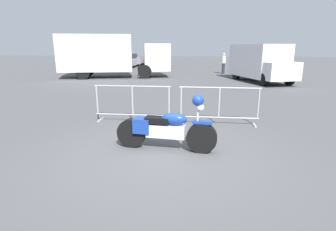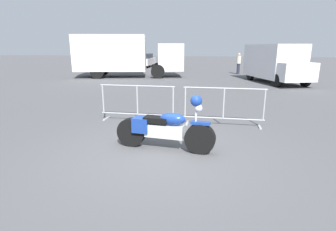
{
  "view_description": "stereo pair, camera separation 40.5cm",
  "coord_description": "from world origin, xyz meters",
  "px_view_note": "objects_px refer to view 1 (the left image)",
  "views": [
    {
      "loc": [
        0.72,
        -4.92,
        2.14
      ],
      "look_at": [
        0.04,
        0.72,
        0.65
      ],
      "focal_mm": 28.0,
      "sensor_mm": 36.0,
      "label": 1
    },
    {
      "loc": [
        1.12,
        -4.86,
        2.14
      ],
      "look_at": [
        0.04,
        0.72,
        0.65
      ],
      "focal_mm": 28.0,
      "sensor_mm": 36.0,
      "label": 2
    }
  ],
  "objects_px": {
    "crowd_barrier_near": "(133,103)",
    "parked_car_maroon": "(154,61)",
    "box_truck": "(109,54)",
    "crowd_barrier_far": "(219,105)",
    "delivery_van": "(260,62)",
    "motorcycle": "(166,129)",
    "pedestrian": "(224,62)",
    "parked_car_blue": "(103,60)",
    "parked_car_white": "(128,60)"
  },
  "relations": [
    {
      "from": "parked_car_maroon",
      "to": "pedestrian",
      "type": "relative_size",
      "value": 2.42
    },
    {
      "from": "motorcycle",
      "to": "box_truck",
      "type": "distance_m",
      "value": 14.54
    },
    {
      "from": "crowd_barrier_near",
      "to": "pedestrian",
      "type": "distance_m",
      "value": 15.49
    },
    {
      "from": "parked_car_maroon",
      "to": "pedestrian",
      "type": "bearing_deg",
      "value": -132.49
    },
    {
      "from": "crowd_barrier_far",
      "to": "parked_car_blue",
      "type": "height_order",
      "value": "parked_car_blue"
    },
    {
      "from": "pedestrian",
      "to": "parked_car_blue",
      "type": "bearing_deg",
      "value": -167.46
    },
    {
      "from": "delivery_van",
      "to": "crowd_barrier_far",
      "type": "bearing_deg",
      "value": -37.05
    },
    {
      "from": "box_truck",
      "to": "parked_car_white",
      "type": "distance_m",
      "value": 10.16
    },
    {
      "from": "delivery_van",
      "to": "pedestrian",
      "type": "height_order",
      "value": "delivery_van"
    },
    {
      "from": "motorcycle",
      "to": "pedestrian",
      "type": "bearing_deg",
      "value": 86.73
    },
    {
      "from": "parked_car_maroon",
      "to": "crowd_barrier_near",
      "type": "bearing_deg",
      "value": -174.05
    },
    {
      "from": "delivery_van",
      "to": "parked_car_maroon",
      "type": "xyz_separation_m",
      "value": [
        -8.67,
        10.77,
        -0.55
      ]
    },
    {
      "from": "crowd_barrier_near",
      "to": "parked_car_maroon",
      "type": "distance_m",
      "value": 21.01
    },
    {
      "from": "motorcycle",
      "to": "parked_car_maroon",
      "type": "relative_size",
      "value": 0.53
    },
    {
      "from": "crowd_barrier_near",
      "to": "box_truck",
      "type": "height_order",
      "value": "box_truck"
    },
    {
      "from": "delivery_van",
      "to": "parked_car_blue",
      "type": "bearing_deg",
      "value": -147.6
    },
    {
      "from": "crowd_barrier_near",
      "to": "crowd_barrier_far",
      "type": "relative_size",
      "value": 1.0
    },
    {
      "from": "motorcycle",
      "to": "box_truck",
      "type": "height_order",
      "value": "box_truck"
    },
    {
      "from": "motorcycle",
      "to": "delivery_van",
      "type": "relative_size",
      "value": 0.4
    },
    {
      "from": "parked_car_white",
      "to": "parked_car_maroon",
      "type": "height_order",
      "value": "parked_car_white"
    },
    {
      "from": "crowd_barrier_far",
      "to": "box_truck",
      "type": "distance_m",
      "value": 13.28
    },
    {
      "from": "crowd_barrier_far",
      "to": "delivery_van",
      "type": "height_order",
      "value": "delivery_van"
    },
    {
      "from": "delivery_van",
      "to": "parked_car_white",
      "type": "height_order",
      "value": "delivery_van"
    },
    {
      "from": "box_truck",
      "to": "parked_car_white",
      "type": "relative_size",
      "value": 1.84
    },
    {
      "from": "motorcycle",
      "to": "crowd_barrier_far",
      "type": "relative_size",
      "value": 0.97
    },
    {
      "from": "crowd_barrier_near",
      "to": "pedestrian",
      "type": "height_order",
      "value": "pedestrian"
    },
    {
      "from": "delivery_van",
      "to": "pedestrian",
      "type": "bearing_deg",
      "value": -179.38
    },
    {
      "from": "crowd_barrier_near",
      "to": "box_truck",
      "type": "bearing_deg",
      "value": 112.08
    },
    {
      "from": "crowd_barrier_far",
      "to": "parked_car_maroon",
      "type": "bearing_deg",
      "value": 104.81
    },
    {
      "from": "motorcycle",
      "to": "box_truck",
      "type": "bearing_deg",
      "value": 118.94
    },
    {
      "from": "motorcycle",
      "to": "delivery_van",
      "type": "distance_m",
      "value": 12.89
    },
    {
      "from": "crowd_barrier_far",
      "to": "crowd_barrier_near",
      "type": "bearing_deg",
      "value": 180.0
    },
    {
      "from": "crowd_barrier_near",
      "to": "parked_car_maroon",
      "type": "relative_size",
      "value": 0.55
    },
    {
      "from": "pedestrian",
      "to": "crowd_barrier_far",
      "type": "bearing_deg",
      "value": -55.88
    },
    {
      "from": "motorcycle",
      "to": "parked_car_white",
      "type": "relative_size",
      "value": 0.5
    },
    {
      "from": "parked_car_white",
      "to": "parked_car_maroon",
      "type": "bearing_deg",
      "value": -101.06
    },
    {
      "from": "crowd_barrier_near",
      "to": "parked_car_blue",
      "type": "xyz_separation_m",
      "value": [
        -8.79,
        21.36,
        0.21
      ]
    },
    {
      "from": "delivery_van",
      "to": "parked_car_blue",
      "type": "relative_size",
      "value": 1.18
    },
    {
      "from": "motorcycle",
      "to": "crowd_barrier_near",
      "type": "bearing_deg",
      "value": 126.46
    },
    {
      "from": "box_truck",
      "to": "pedestrian",
      "type": "distance_m",
      "value": 9.23
    },
    {
      "from": "delivery_van",
      "to": "motorcycle",
      "type": "bearing_deg",
      "value": -39.56
    },
    {
      "from": "crowd_barrier_near",
      "to": "parked_car_white",
      "type": "height_order",
      "value": "parked_car_white"
    },
    {
      "from": "parked_car_white",
      "to": "parked_car_maroon",
      "type": "distance_m",
      "value": 2.93
    },
    {
      "from": "motorcycle",
      "to": "box_truck",
      "type": "relative_size",
      "value": 0.27
    },
    {
      "from": "crowd_barrier_far",
      "to": "pedestrian",
      "type": "distance_m",
      "value": 15.07
    },
    {
      "from": "parked_car_blue",
      "to": "parked_car_maroon",
      "type": "bearing_deg",
      "value": -97.87
    },
    {
      "from": "crowd_barrier_far",
      "to": "delivery_van",
      "type": "xyz_separation_m",
      "value": [
        3.17,
        10.02,
        0.69
      ]
    },
    {
      "from": "crowd_barrier_far",
      "to": "box_truck",
      "type": "xyz_separation_m",
      "value": [
        -7.04,
        11.21,
        1.08
      ]
    },
    {
      "from": "parked_car_white",
      "to": "pedestrian",
      "type": "height_order",
      "value": "pedestrian"
    },
    {
      "from": "delivery_van",
      "to": "parked_car_blue",
      "type": "height_order",
      "value": "delivery_van"
    }
  ]
}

